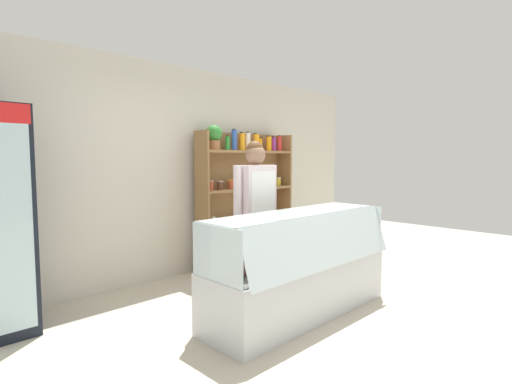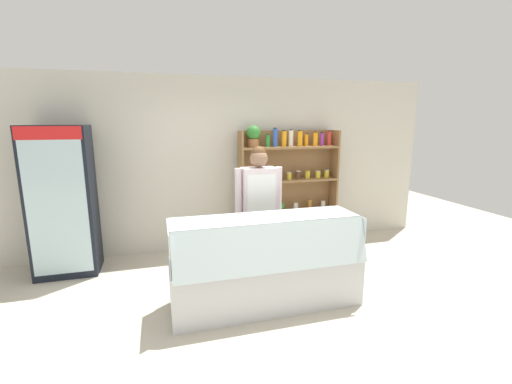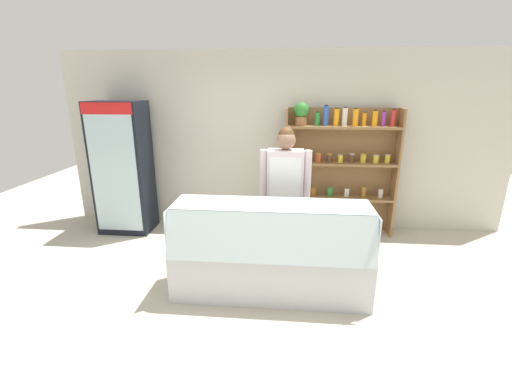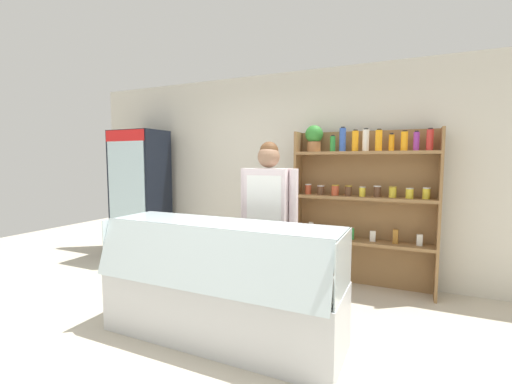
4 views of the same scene
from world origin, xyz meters
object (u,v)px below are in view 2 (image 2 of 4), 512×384
at_px(drinks_fridge, 63,202).
at_px(deli_display_case, 265,278).
at_px(shop_clerk, 259,201).
at_px(shelving_unit, 286,179).

relative_size(drinks_fridge, deli_display_case, 0.95).
bearing_deg(shop_clerk, drinks_fridge, 162.03).
xyz_separation_m(shelving_unit, deli_display_case, (-0.90, -1.76, -0.79)).
xyz_separation_m(shelving_unit, shop_clerk, (-0.76, -1.03, -0.08)).
xyz_separation_m(drinks_fridge, deli_display_case, (2.32, -1.53, -0.68)).
distance_m(deli_display_case, shop_clerk, 1.04).
distance_m(shelving_unit, shop_clerk, 1.28).
relative_size(shelving_unit, shop_clerk, 1.14).
bearing_deg(deli_display_case, shelving_unit, 63.02).
relative_size(drinks_fridge, shelving_unit, 1.01).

